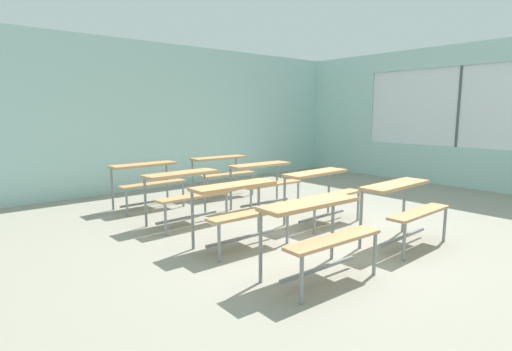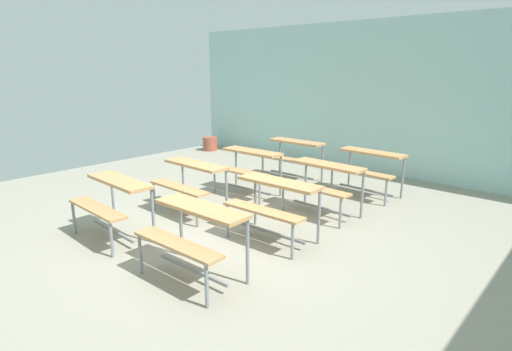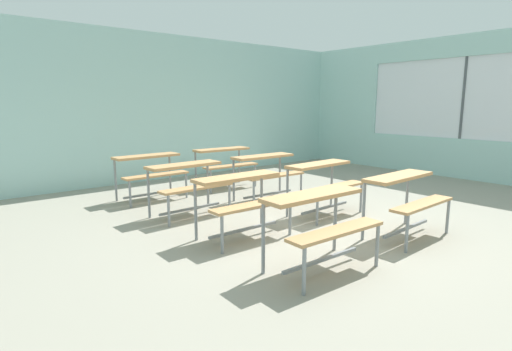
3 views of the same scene
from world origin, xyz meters
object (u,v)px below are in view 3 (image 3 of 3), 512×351
Objects in this scene: desk_bench_r1c0 at (242,191)px; desk_bench_r0c0 at (321,213)px; desk_bench_r3c1 at (225,158)px; desk_bench_r3c0 at (150,166)px; desk_bench_r2c0 at (188,177)px; desk_bench_r0c1 at (406,191)px; desk_bench_r2c1 at (267,166)px; desk_bench_r1c1 at (324,176)px.

desk_bench_r0c0 is at bearing -89.33° from desk_bench_r1c0.
desk_bench_r1c0 is at bearing 91.91° from desk_bench_r0c0.
desk_bench_r3c1 is (1.53, 3.76, 0.00)m from desk_bench_r0c0.
desk_bench_r3c0 is at bearing 92.20° from desk_bench_r0c0.
desk_bench_r2c0 is (-0.01, 2.48, 0.00)m from desk_bench_r0c0.
desk_bench_r0c0 is 1.00× the size of desk_bench_r3c1.
desk_bench_r0c1 is 0.99× the size of desk_bench_r3c1.
desk_bench_r1c0 is at bearing -137.52° from desk_bench_r2c1.
desk_bench_r0c0 is at bearing -141.99° from desk_bench_r1c1.
desk_bench_r3c1 is (-0.00, 2.48, 0.00)m from desk_bench_r1c1.
desk_bench_r3c0 is (-1.48, 1.26, 0.00)m from desk_bench_r2c1.
desk_bench_r2c0 is 0.99× the size of desk_bench_r3c1.
desk_bench_r0c0 is 1.01× the size of desk_bench_r3c0.
desk_bench_r1c0 is at bearing -118.42° from desk_bench_r3c1.
desk_bench_r1c1 and desk_bench_r2c0 have the same top height.
desk_bench_r1c1 is (1.53, 1.28, 0.00)m from desk_bench_r0c0.
desk_bench_r1c0 is 1.93m from desk_bench_r2c1.
desk_bench_r1c1 and desk_bench_r3c1 have the same top height.
desk_bench_r0c0 is 1.00× the size of desk_bench_r2c1.
desk_bench_r3c0 is 1.54m from desk_bench_r3c1.
desk_bench_r3c0 is at bearing 141.84° from desk_bench_r2c1.
desk_bench_r1c1 is 1.20m from desk_bench_r2c1.
desk_bench_r3c1 is at bearing 59.79° from desk_bench_r1c0.
desk_bench_r1c1 and desk_bench_r3c0 have the same top height.
desk_bench_r2c0 is at bearing 120.47° from desk_bench_r0c1.
desk_bench_r2c0 and desk_bench_r2c1 have the same top height.
desk_bench_r2c1 is (-0.06, 2.47, 0.00)m from desk_bench_r0c1.
desk_bench_r2c1 is (1.48, -0.00, 0.00)m from desk_bench_r2c0.
desk_bench_r2c1 is at bearing 61.28° from desk_bench_r0c0.
desk_bench_r0c1 is (1.54, 0.00, 0.00)m from desk_bench_r0c0.
desk_bench_r0c1 and desk_bench_r1c0 have the same top height.
desk_bench_r3c1 is at bearing 37.91° from desk_bench_r2c0.
desk_bench_r2c0 is 1.48m from desk_bench_r2c1.
desk_bench_r3c0 is (-0.00, 3.74, 0.00)m from desk_bench_r0c0.
desk_bench_r3c0 is at bearing 120.14° from desk_bench_r1c1.
desk_bench_r1c0 is 0.98× the size of desk_bench_r3c1.
desk_bench_r0c1 and desk_bench_r1c1 have the same top height.
desk_bench_r0c1 is 1.00× the size of desk_bench_r1c1.
desk_bench_r1c1 is (1.53, 0.05, 0.00)m from desk_bench_r1c0.
desk_bench_r0c1 is 1.00× the size of desk_bench_r3c0.
desk_bench_r0c0 is at bearing -91.79° from desk_bench_r2c0.
desk_bench_r0c0 is 2.00m from desk_bench_r1c1.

